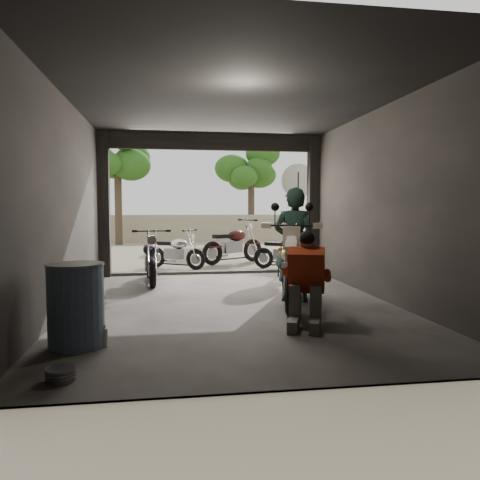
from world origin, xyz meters
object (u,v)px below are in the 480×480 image
object	(u,v)px
oil_drum	(76,307)
helmet	(285,251)
rider	(294,245)
stool	(286,260)
outside_bike_a	(175,249)
sign_post	(298,196)
outside_bike_c	(285,250)
main_bike	(293,264)
outside_bike_b	(233,241)
mechanic	(306,282)
left_bike	(151,256)

from	to	relation	value
oil_drum	helmet	bearing A→B (deg)	52.42
rider	stool	xyz separation A→B (m)	(0.52, 2.51, -0.53)
outside_bike_a	oil_drum	size ratio (longest dim) A/B	1.59
outside_bike_a	sign_post	xyz separation A→B (m)	(3.21, 0.15, 1.34)
outside_bike_c	helmet	distance (m)	1.40
main_bike	outside_bike_c	distance (m)	4.19
outside_bike_a	outside_bike_c	size ratio (longest dim) A/B	1.00
stool	oil_drum	world-z (taller)	oil_drum
outside_bike_b	outside_bike_a	bearing A→B (deg)	88.49
main_bike	sign_post	world-z (taller)	sign_post
oil_drum	stool	bearing A→B (deg)	52.25
outside_bike_a	mechanic	bearing A→B (deg)	-131.98
outside_bike_b	mechanic	world-z (taller)	outside_bike_b
outside_bike_a	oil_drum	bearing A→B (deg)	-156.41
main_bike	mechanic	xyz separation A→B (m)	(-0.21, -1.38, -0.07)
outside_bike_c	sign_post	xyz separation A→B (m)	(0.54, 0.80, 1.34)
main_bike	left_bike	xyz separation A→B (m)	(-2.29, 2.54, -0.11)
main_bike	left_bike	distance (m)	3.42
outside_bike_b	mechanic	size ratio (longest dim) A/B	1.49
outside_bike_a	main_bike	bearing A→B (deg)	-125.85
main_bike	rider	world-z (taller)	rider
outside_bike_b	oil_drum	bearing A→B (deg)	128.68
helmet	oil_drum	xyz separation A→B (m)	(-3.50, -4.55, -0.13)
oil_drum	main_bike	bearing A→B (deg)	31.69
stool	mechanic	bearing A→B (deg)	-101.13
helmet	oil_drum	size ratio (longest dim) A/B	0.27
main_bike	outside_bike_c	bearing A→B (deg)	94.22
outside_bike_a	mechanic	size ratio (longest dim) A/B	1.23
oil_drum	sign_post	bearing A→B (deg)	56.75
outside_bike_c	stool	xyz separation A→B (m)	(-0.31, -1.32, -0.09)
stool	oil_drum	bearing A→B (deg)	-127.75
rider	stool	distance (m)	2.62
main_bike	helmet	size ratio (longest dim) A/B	7.89
stool	helmet	xyz separation A→B (m)	(-0.05, -0.03, 0.19)
rider	stool	size ratio (longest dim) A/B	3.90
mechanic	outside_bike_a	bearing A→B (deg)	125.20
main_bike	oil_drum	xyz separation A→B (m)	(-2.94, -1.81, -0.20)
main_bike	helmet	distance (m)	2.80
outside_bike_c	outside_bike_a	bearing A→B (deg)	112.57
outside_bike_b	stool	size ratio (longest dim) A/B	3.74
left_bike	outside_bike_b	xyz separation A→B (m)	(2.12, 3.09, 0.05)
stool	outside_bike_c	bearing A→B (deg)	76.81
mechanic	oil_drum	world-z (taller)	mechanic
helmet	sign_post	world-z (taller)	sign_post
main_bike	left_bike	world-z (taller)	main_bike
left_bike	mechanic	distance (m)	4.44
outside_bike_a	stool	world-z (taller)	outside_bike_a
mechanic	oil_drum	xyz separation A→B (m)	(-2.73, -0.43, -0.13)
outside_bike_b	mechanic	xyz separation A→B (m)	(-0.04, -7.02, -0.01)
sign_post	left_bike	bearing A→B (deg)	-134.41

